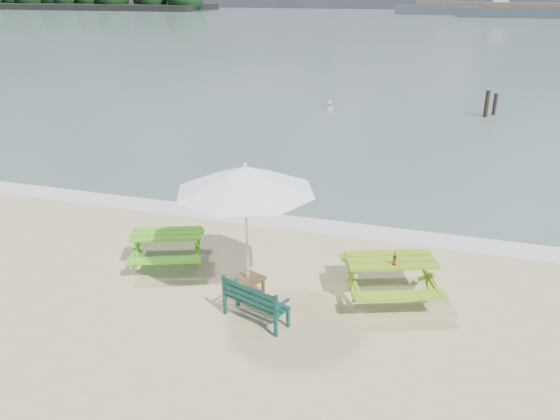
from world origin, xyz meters
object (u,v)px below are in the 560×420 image
(side_table, at_px, (248,285))
(swimmer, at_px, (329,116))
(picnic_table_left, at_px, (168,248))
(beer_bottle, at_px, (394,261))
(picnic_table_right, at_px, (389,278))
(patio_umbrella, at_px, (245,179))
(park_bench, at_px, (256,309))

(side_table, bearing_deg, swimmer, 97.28)
(picnic_table_left, height_order, beer_bottle, beer_bottle)
(picnic_table_left, distance_m, side_table, 2.20)
(picnic_table_right, bearing_deg, swimmer, 106.15)
(patio_umbrella, distance_m, beer_bottle, 3.12)
(picnic_table_right, height_order, side_table, picnic_table_right)
(patio_umbrella, bearing_deg, park_bench, -61.05)
(patio_umbrella, bearing_deg, side_table, 0.00)
(side_table, bearing_deg, park_bench, -61.05)
(beer_bottle, xyz_separation_m, swimmer, (-4.94, 16.99, -1.19))
(picnic_table_right, bearing_deg, patio_umbrella, -164.88)
(park_bench, bearing_deg, beer_bottle, 30.81)
(park_bench, relative_size, swimmer, 0.83)
(patio_umbrella, bearing_deg, picnic_table_left, 161.80)
(picnic_table_right, relative_size, swimmer, 1.46)
(side_table, distance_m, patio_umbrella, 2.17)
(picnic_table_left, xyz_separation_m, swimmer, (-0.15, 16.79, -0.65))
(picnic_table_left, relative_size, patio_umbrella, 0.60)
(picnic_table_left, distance_m, park_bench, 2.98)
(side_table, height_order, beer_bottle, beer_bottle)
(picnic_table_left, relative_size, beer_bottle, 8.02)
(picnic_table_left, height_order, patio_umbrella, patio_umbrella)
(park_bench, relative_size, side_table, 1.91)
(picnic_table_left, relative_size, swimmer, 1.30)
(park_bench, relative_size, patio_umbrella, 0.38)
(patio_umbrella, xyz_separation_m, swimmer, (-2.23, 17.48, -2.65))
(picnic_table_right, distance_m, beer_bottle, 0.55)
(park_bench, xyz_separation_m, side_table, (-0.47, 0.85, -0.06))
(picnic_table_right, distance_m, patio_umbrella, 3.35)
(beer_bottle, height_order, swimmer, beer_bottle)
(picnic_table_left, xyz_separation_m, patio_umbrella, (2.08, -0.69, 2.01))
(picnic_table_right, height_order, patio_umbrella, patio_umbrella)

